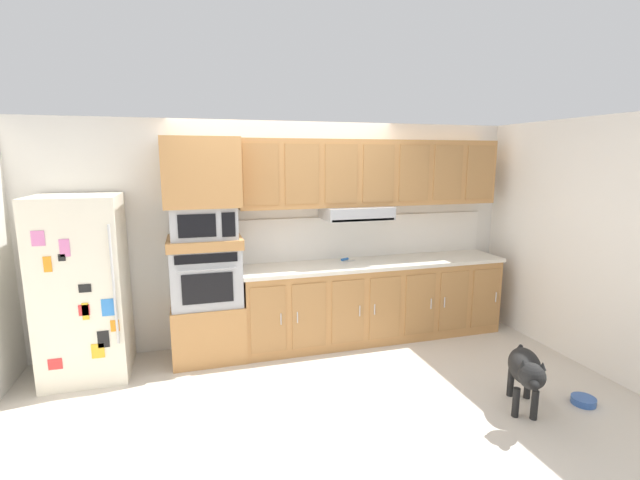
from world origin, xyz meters
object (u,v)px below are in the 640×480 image
(screwdriver, at_px, (345,259))
(dog_food_bowl, at_px, (583,400))
(refrigerator, at_px, (83,288))
(built_in_oven, at_px, (206,275))
(dog, at_px, (526,370))
(microwave, at_px, (204,222))

(screwdriver, height_order, dog_food_bowl, screwdriver)
(refrigerator, bearing_deg, built_in_oven, 3.39)
(dog_food_bowl, bearing_deg, dog, 174.59)
(microwave, xyz_separation_m, dog, (2.47, -1.83, -1.09))
(screwdriver, bearing_deg, microwave, -174.82)
(built_in_oven, xyz_separation_m, microwave, (0.00, -0.00, 0.56))
(microwave, bearing_deg, dog_food_bowl, -31.60)
(built_in_oven, bearing_deg, refrigerator, -176.61)
(microwave, xyz_separation_m, dog_food_bowl, (3.06, -1.88, -1.43))
(microwave, relative_size, screwdriver, 3.98)
(microwave, distance_m, dog_food_bowl, 3.87)
(screwdriver, bearing_deg, refrigerator, -175.57)
(refrigerator, distance_m, dog_food_bowl, 4.66)
(microwave, bearing_deg, dog, -36.47)
(refrigerator, bearing_deg, dog, -25.93)
(dog_food_bowl, bearing_deg, microwave, 148.40)
(built_in_oven, height_order, screwdriver, built_in_oven)
(refrigerator, bearing_deg, screwdriver, 4.43)
(dog_food_bowl, bearing_deg, refrigerator, 156.67)
(microwave, bearing_deg, refrigerator, -176.61)
(dog, bearing_deg, microwave, -93.96)
(microwave, distance_m, screwdriver, 1.67)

